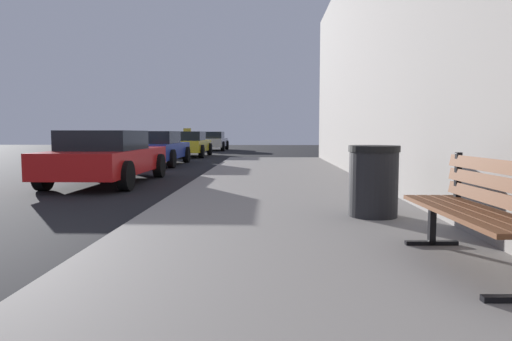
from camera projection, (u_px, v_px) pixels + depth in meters
sidewalk at (306, 284)px, 3.40m from camera, size 4.00×32.00×0.15m
bench at (481, 204)px, 3.53m from camera, size 0.56×1.70×0.89m
trash_bin at (373, 181)px, 5.74m from camera, size 0.65×0.65×0.91m
car_red at (107, 157)px, 10.71m from camera, size 1.98×4.43×1.27m
car_blue at (156, 148)px, 16.74m from camera, size 1.96×4.35×1.27m
car_yellow at (188, 144)px, 22.75m from camera, size 2.02×4.51×1.43m
car_silver at (212, 141)px, 30.55m from camera, size 2.01×4.45×1.27m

